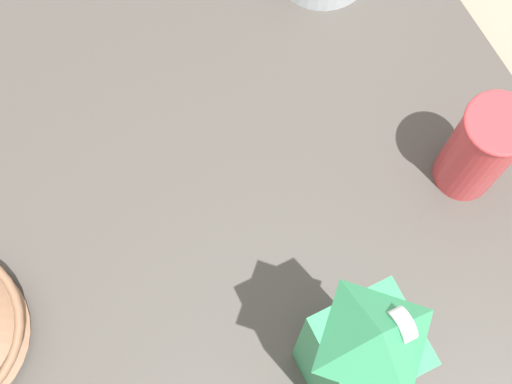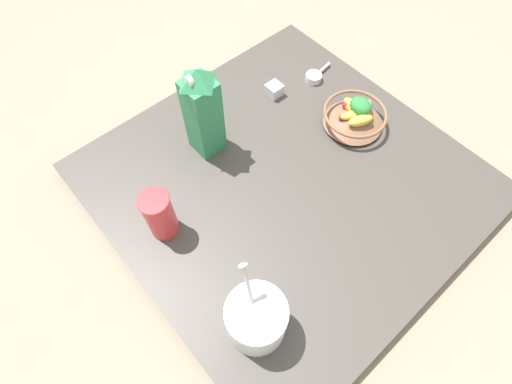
{
  "view_description": "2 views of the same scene",
  "coord_description": "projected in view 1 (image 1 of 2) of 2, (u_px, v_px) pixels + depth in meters",
  "views": [
    {
      "loc": [
        -0.26,
        0.02,
        0.84
      ],
      "look_at": [
        -0.02,
        -0.09,
        0.08
      ],
      "focal_mm": 50.0,
      "sensor_mm": 36.0,
      "label": 1
    },
    {
      "loc": [
        0.39,
        -0.45,
        0.96
      ],
      "look_at": [
        0.01,
        -0.12,
        0.1
      ],
      "focal_mm": 28.0,
      "sensor_mm": 36.0,
      "label": 2
    }
  ],
  "objects": [
    {
      "name": "drinking_cup",
      "position": [
        481.0,
        149.0,
        0.79
      ],
      "size": [
        0.08,
        0.08,
        0.15
      ],
      "color": "#DB383D",
      "rests_on": "countertop"
    },
    {
      "name": "milk_carton",
      "position": [
        357.0,
        355.0,
        0.65
      ],
      "size": [
        0.08,
        0.08,
        0.28
      ],
      "color": "#338C59",
      "rests_on": "countertop"
    },
    {
      "name": "countertop",
      "position": [
        180.0,
        231.0,
        0.86
      ],
      "size": [
        0.93,
        0.93,
        0.04
      ],
      "color": "#47423D",
      "rests_on": "ground_plane"
    },
    {
      "name": "ground_plane",
      "position": [
        182.0,
        235.0,
        0.88
      ],
      "size": [
        6.0,
        6.0,
        0.0
      ],
      "primitive_type": "plane",
      "color": "gray"
    }
  ]
}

